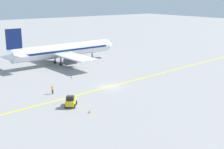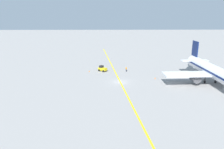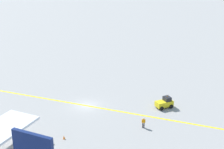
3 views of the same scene
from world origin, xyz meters
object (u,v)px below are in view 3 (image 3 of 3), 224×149
Objects in this scene: baggage_tug_white at (165,103)px; ground_crew_worker at (143,122)px; traffic_cone_mid_apron at (168,96)px; traffic_cone_near_nose at (64,137)px.

baggage_tug_white reaches higher than ground_crew_worker.
baggage_tug_white is at bearing -169.72° from traffic_cone_mid_apron.
traffic_cone_near_nose is (-16.45, 9.58, -0.63)m from baggage_tug_white.
traffic_cone_mid_apron is (12.77, 0.15, -0.63)m from ground_crew_worker.
traffic_cone_near_nose is at bearing 132.63° from ground_crew_worker.
traffic_cone_mid_apron is at bearing -22.68° from traffic_cone_near_nose.
ground_crew_worker is 3.05× the size of traffic_cone_near_nose.
baggage_tug_white is 1.95× the size of ground_crew_worker.
baggage_tug_white reaches higher than traffic_cone_mid_apron.
baggage_tug_white is 5.96× the size of traffic_cone_near_nose.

